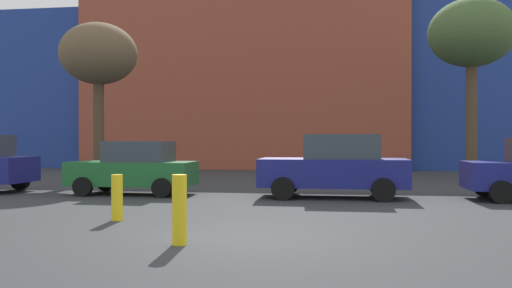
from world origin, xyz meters
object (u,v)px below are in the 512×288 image
parked_car_2 (335,166)px  bare_tree_0 (472,35)px  parked_car_1 (134,168)px  bollard_yellow_0 (179,210)px  bare_tree_1 (98,56)px  bollard_yellow_1 (117,197)px

parked_car_2 → bare_tree_0: 10.48m
bare_tree_0 → parked_car_1: bearing=-147.8°
parked_car_2 → bollard_yellow_0: size_ratio=3.77×
bare_tree_1 → bollard_yellow_1: size_ratio=6.57×
bollard_yellow_0 → bollard_yellow_1: 3.20m
bollard_yellow_0 → bare_tree_1: bearing=119.8°
parked_car_1 → bollard_yellow_0: parked_car_1 is taller
bare_tree_1 → bollard_yellow_0: 14.78m
bare_tree_1 → bare_tree_0: bearing=11.0°
bare_tree_1 → bollard_yellow_1: bearing=-63.4°
bare_tree_0 → bollard_yellow_1: bare_tree_0 is taller
parked_car_2 → bare_tree_1: 11.22m
parked_car_1 → bare_tree_0: bearing=-147.8°
bare_tree_0 → bollard_yellow_1: size_ratio=7.72×
bare_tree_1 → bollard_yellow_1: bare_tree_1 is taller
parked_car_1 → bollard_yellow_0: (3.77, -7.76, -0.26)m
parked_car_2 → bollard_yellow_1: (-4.53, -5.34, -0.44)m
bollard_yellow_1 → parked_car_1: bearing=107.5°
parked_car_1 → bollard_yellow_1: parked_car_1 is taller
bollard_yellow_0 → bollard_yellow_1: bearing=130.8°
bare_tree_0 → bollard_yellow_1: bearing=-128.2°
bare_tree_0 → bollard_yellow_0: size_ratio=6.56×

